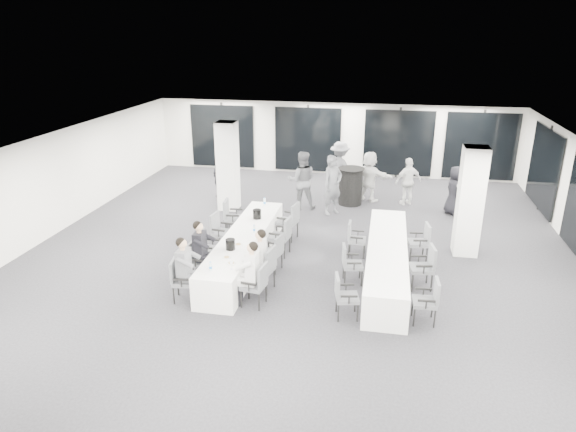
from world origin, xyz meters
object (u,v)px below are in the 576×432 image
standing_guest_d (408,178)px  standing_guest_h (469,188)px  chair_main_right_fourth (282,234)px  standing_guest_f (370,173)px  chair_main_left_near (180,278)px  chair_main_right_far (290,219)px  chair_side_right_far (421,240)px  banquet_table_side (387,260)px  chair_side_left_mid (350,262)px  chair_main_left_mid (206,246)px  chair_side_right_mid (425,264)px  chair_main_left_second (197,259)px  standing_guest_g (219,171)px  chair_main_right_mid (274,251)px  ice_bucket_far (257,214)px  standing_guest_e (455,187)px  chair_main_right_second (265,266)px  chair_main_left_fourth (220,229)px  banquet_table_main (244,248)px  chair_side_left_near (343,294)px  chair_side_right_near (429,298)px  cocktail_table (351,186)px  ice_bucket_near (230,244)px  standing_guest_a (333,181)px  standing_guest_c (340,165)px  standing_guest_b (302,177)px  chair_main_left_far (231,215)px

standing_guest_d → standing_guest_h: (1.74, -1.07, 0.10)m
chair_main_right_fourth → standing_guest_f: 5.28m
chair_main_left_near → chair_main_right_far: 4.09m
chair_side_right_far → standing_guest_h: (1.51, 3.27, 0.45)m
banquet_table_side → standing_guest_h: size_ratio=2.53×
chair_side_left_mid → standing_guest_f: bearing=168.5°
chair_main_left_mid → chair_side_right_mid: (5.13, -0.10, 0.03)m
chair_main_left_second → standing_guest_g: size_ratio=0.48×
chair_main_right_mid → ice_bucket_far: (-0.78, 1.45, 0.36)m
standing_guest_e → chair_main_right_mid: bearing=108.5°
chair_main_left_second → chair_main_right_second: bearing=87.6°
chair_main_right_mid → standing_guest_f: (1.97, 5.83, 0.43)m
chair_main_left_mid → chair_main_left_fourth: (-0.00, 1.08, 0.02)m
chair_side_left_mid → chair_main_right_fourth: bearing=-133.6°
chair_main_left_fourth → standing_guest_e: standing_guest_e is taller
banquet_table_main → chair_main_right_fourth: chair_main_right_fourth is taller
chair_side_left_near → chair_side_right_mid: size_ratio=0.91×
chair_side_right_near → standing_guest_f: size_ratio=0.49×
cocktail_table → chair_main_left_second: size_ratio=1.35×
chair_main_left_mid → ice_bucket_near: 0.99m
standing_guest_a → chair_side_left_near: bearing=-127.5°
chair_main_right_fourth → ice_bucket_far: (-0.79, 0.51, 0.30)m
chair_side_right_far → chair_side_left_mid: bearing=124.3°
chair_main_left_near → chair_main_left_fourth: 2.72m
chair_main_left_near → standing_guest_c: bearing=153.4°
chair_main_left_mid → standing_guest_a: standing_guest_a is taller
chair_main_right_fourth → ice_bucket_far: size_ratio=4.04×
banquet_table_main → standing_guest_b: bearing=80.5°
banquet_table_side → standing_guest_c: size_ratio=2.39×
chair_main_right_far → ice_bucket_far: 1.00m
chair_main_right_fourth → ice_bucket_far: 0.98m
chair_main_left_near → ice_bucket_near: ice_bucket_near is taller
standing_guest_f → standing_guest_h: standing_guest_h is taller
standing_guest_c → standing_guest_d: 2.42m
chair_main_right_mid → standing_guest_h: 6.78m
chair_main_right_mid → standing_guest_g: 6.02m
chair_main_left_far → ice_bucket_far: 1.10m
chair_main_right_fourth → standing_guest_e: size_ratio=0.58×
chair_side_left_near → chair_side_left_mid: size_ratio=1.01×
chair_main_left_second → chair_side_right_far: (5.12, 2.07, 0.03)m
banquet_table_side → standing_guest_a: bearing=113.1°
standing_guest_a → standing_guest_h: 4.08m
chair_main_left_near → standing_guest_d: (4.89, 7.40, 0.36)m
chair_side_right_mid → chair_main_left_second: bearing=86.5°
chair_side_right_far → standing_guest_a: (-2.56, 2.99, 0.52)m
chair_main_right_far → standing_guest_b: (-0.12, 2.62, 0.46)m
chair_main_left_fourth → chair_side_left_near: (3.47, -2.76, -0.04)m
chair_main_right_mid → chair_main_right_fourth: (0.01, 0.94, 0.06)m
standing_guest_d → ice_bucket_far: bearing=19.2°
chair_main_left_fourth → standing_guest_h: size_ratio=0.50×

